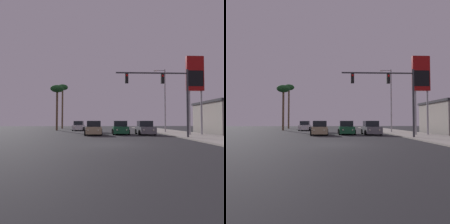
% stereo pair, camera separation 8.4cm
% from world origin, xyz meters
% --- Properties ---
extents(ground_plane, '(120.00, 120.00, 0.00)m').
position_xyz_m(ground_plane, '(0.00, 0.00, 0.00)').
color(ground_plane, '#28282B').
extents(sidewalk_right, '(5.00, 60.00, 0.12)m').
position_xyz_m(sidewalk_right, '(9.50, 10.00, 0.06)').
color(sidewalk_right, '#9E998E').
rests_on(sidewalk_right, ground).
extents(car_green, '(2.04, 4.33, 1.68)m').
position_xyz_m(car_green, '(1.64, 11.69, 0.76)').
color(car_green, '#195933').
rests_on(car_green, ground).
extents(car_white, '(2.04, 4.33, 1.68)m').
position_xyz_m(car_white, '(-4.79, 23.94, 0.76)').
color(car_white, silver).
rests_on(car_white, ground).
extents(car_tan, '(2.04, 4.34, 1.68)m').
position_xyz_m(car_tan, '(-1.64, 10.74, 0.76)').
color(car_tan, tan).
rests_on(car_tan, ground).
extents(car_grey, '(2.04, 4.32, 1.68)m').
position_xyz_m(car_grey, '(4.60, 10.86, 0.76)').
color(car_grey, slate).
rests_on(car_grey, ground).
extents(traffic_light_mast, '(6.96, 0.36, 6.50)m').
position_xyz_m(traffic_light_mast, '(5.53, 4.77, 4.71)').
color(traffic_light_mast, '#38383D').
rests_on(traffic_light_mast, sidewalk_right).
extents(street_lamp, '(1.74, 0.24, 9.00)m').
position_xyz_m(street_lamp, '(8.29, 15.24, 5.12)').
color(street_lamp, '#99999E').
rests_on(street_lamp, sidewalk_right).
extents(gas_station_sign, '(2.00, 0.42, 9.00)m').
position_xyz_m(gas_station_sign, '(10.01, 8.75, 6.62)').
color(gas_station_sign, '#99999E').
rests_on(gas_station_sign, sidewalk_right).
extents(palm_tree_far, '(2.40, 2.40, 10.00)m').
position_xyz_m(palm_tree_far, '(-9.52, 34.00, 8.70)').
color(palm_tree_far, brown).
rests_on(palm_tree_far, ground).
extents(palm_tree_mid, '(2.40, 2.40, 8.18)m').
position_xyz_m(palm_tree_mid, '(-8.71, 24.00, 7.09)').
color(palm_tree_mid, brown).
rests_on(palm_tree_mid, ground).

